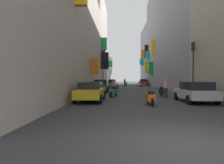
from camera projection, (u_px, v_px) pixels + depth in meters
ground_plane at (129, 88)px, 35.22m from camera, size 140.00×140.00×0.00m
building_left_near at (56, 28)px, 20.56m from camera, size 6.94×30.30×13.40m
building_left_mid_a at (91, 43)px, 45.55m from camera, size 7.38×19.84×19.20m
building_left_mid_c at (98, 62)px, 60.77m from camera, size 7.34×9.22×13.26m
building_right_mid_b at (177, 31)px, 34.50m from camera, size 7.37×30.62×19.30m
building_right_mid_c at (154, 56)px, 57.30m from camera, size 7.09×14.98×15.66m
parked_car_green at (101, 86)px, 25.20m from camera, size 1.87×4.02×1.52m
parked_car_grey at (110, 83)px, 40.00m from camera, size 1.91×4.20×1.39m
parked_car_silver at (195, 91)px, 14.31m from camera, size 2.00×4.29×1.42m
parked_car_black at (111, 82)px, 47.39m from camera, size 1.84×4.07×1.47m
parked_car_yellow at (91, 91)px, 14.88m from camera, size 1.89×4.44×1.37m
parked_car_red at (143, 82)px, 47.45m from camera, size 2.00×4.34×1.51m
scooter_orange at (150, 97)px, 12.79m from camera, size 0.48×2.00×1.13m
scooter_white at (140, 84)px, 41.45m from camera, size 0.80×1.71×1.13m
scooter_blue at (117, 87)px, 29.04m from camera, size 0.45×1.95×1.13m
scooter_black at (161, 91)px, 19.27m from camera, size 0.60×1.76×1.13m
scooter_silver at (126, 83)px, 49.57m from camera, size 0.72×1.72×1.13m
scooter_green at (113, 92)px, 18.67m from camera, size 0.75×1.93×1.13m
pedestrian_crossing at (114, 86)px, 24.17m from camera, size 0.54×0.54×1.57m
pedestrian_near_left at (166, 88)px, 17.34m from camera, size 0.54×0.54×1.72m
pedestrian_near_right at (125, 82)px, 43.46m from camera, size 0.43×0.43×1.64m
pedestrian_mid_street at (110, 82)px, 43.08m from camera, size 0.53×0.53×1.69m
pedestrian_far_away at (115, 83)px, 44.05m from camera, size 0.53×0.53×1.56m
traffic_light_near_corner at (193, 60)px, 17.49m from camera, size 0.26×0.34×4.75m
traffic_light_far_corner at (103, 72)px, 36.86m from camera, size 0.26×0.34×4.13m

